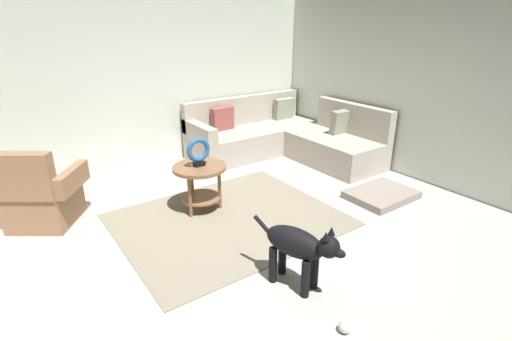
{
  "coord_description": "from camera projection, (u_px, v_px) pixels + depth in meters",
  "views": [
    {
      "loc": [
        -1.76,
        -2.5,
        2.06
      ],
      "look_at": [
        0.45,
        0.6,
        0.55
      ],
      "focal_mm": 26.8,
      "sensor_mm": 36.0,
      "label": 1
    }
  ],
  "objects": [
    {
      "name": "ground_plane",
      "position": [
        254.0,
        258.0,
        3.62
      ],
      "size": [
        6.0,
        6.0,
        0.1
      ],
      "primitive_type": "cube",
      "color": "#B7B2A8"
    },
    {
      "name": "dog_toy_ball",
      "position": [
        346.0,
        327.0,
        2.68
      ],
      "size": [
        0.1,
        0.1,
        0.1
      ],
      "primitive_type": "sphere",
      "color": "silver",
      "rests_on": "ground_plane"
    },
    {
      "name": "wall_back",
      "position": [
        133.0,
        74.0,
        5.33
      ],
      "size": [
        6.0,
        0.12,
        2.7
      ],
      "primitive_type": "cube",
      "color": "silver",
      "rests_on": "ground_plane"
    },
    {
      "name": "torus_sculpture",
      "position": [
        198.0,
        151.0,
        4.19
      ],
      "size": [
        0.28,
        0.08,
        0.33
      ],
      "color": "black",
      "rests_on": "side_table"
    },
    {
      "name": "armchair",
      "position": [
        40.0,
        197.0,
        4.0
      ],
      "size": [
        1.0,
        0.95,
        0.88
      ],
      "rotation": [
        0.0,
        0.0,
        -0.63
      ],
      "color": "#936B4C",
      "rests_on": "ground_plane"
    },
    {
      "name": "dog",
      "position": [
        299.0,
        247.0,
        3.03
      ],
      "size": [
        0.36,
        0.83,
        0.63
      ],
      "rotation": [
        0.0,
        0.0,
        3.44
      ],
      "color": "black",
      "rests_on": "ground_plane"
    },
    {
      "name": "area_rug",
      "position": [
        229.0,
        219.0,
        4.21
      ],
      "size": [
        2.3,
        1.9,
        0.01
      ],
      "primitive_type": "cube",
      "color": "gray",
      "rests_on": "ground_plane"
    },
    {
      "name": "dog_bed_mat",
      "position": [
        381.0,
        195.0,
        4.71
      ],
      "size": [
        0.8,
        0.6,
        0.09
      ],
      "primitive_type": "cube",
      "color": "gray",
      "rests_on": "ground_plane"
    },
    {
      "name": "wall_right",
      "position": [
        449.0,
        81.0,
        4.69
      ],
      "size": [
        0.12,
        6.0,
        2.7
      ],
      "primitive_type": "cube",
      "color": "silver",
      "rests_on": "ground_plane"
    },
    {
      "name": "sectional_couch",
      "position": [
        283.0,
        138.0,
        6.09
      ],
      "size": [
        2.2,
        2.25,
        0.88
      ],
      "color": "#B2A899",
      "rests_on": "ground_plane"
    },
    {
      "name": "side_table",
      "position": [
        200.0,
        176.0,
        4.29
      ],
      "size": [
        0.6,
        0.6,
        0.54
      ],
      "color": "brown",
      "rests_on": "ground_plane"
    }
  ]
}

